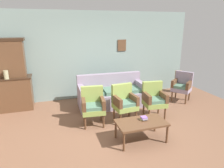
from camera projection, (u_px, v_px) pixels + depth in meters
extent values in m
plane|color=brown|center=(123.00, 135.00, 4.31)|extent=(7.68, 7.68, 0.00)
cube|color=gray|center=(94.00, 56.00, 6.33)|extent=(6.40, 0.06, 2.70)
cube|color=brown|center=(122.00, 45.00, 6.46)|extent=(0.28, 0.02, 0.36)
cube|color=brown|center=(11.00, 94.00, 5.52)|extent=(1.10, 0.52, 0.90)
cube|color=#342115|center=(9.00, 78.00, 5.39)|extent=(1.16, 0.55, 0.03)
cube|color=brown|center=(6.00, 59.00, 5.33)|extent=(0.90, 0.36, 0.95)
cube|color=#342115|center=(3.00, 39.00, 5.18)|extent=(0.99, 0.38, 0.08)
cylinder|color=tan|center=(6.00, 75.00, 5.19)|extent=(0.12, 0.12, 0.23)
cube|color=gray|center=(112.00, 99.00, 5.84)|extent=(1.95, 0.85, 0.42)
cube|color=gray|center=(109.00, 81.00, 6.01)|extent=(1.93, 0.21, 0.48)
cube|color=gray|center=(141.00, 86.00, 5.98)|extent=(0.18, 0.80, 0.24)
cube|color=gray|center=(82.00, 91.00, 5.51)|extent=(0.18, 0.80, 0.24)
cube|color=#4C705B|center=(131.00, 89.00, 5.88)|extent=(0.52, 0.57, 0.10)
cube|color=#4C705B|center=(113.00, 91.00, 5.73)|extent=(0.52, 0.57, 0.10)
cube|color=#4C705B|center=(93.00, 93.00, 5.58)|extent=(0.52, 0.57, 0.10)
cube|color=#849947|center=(93.00, 110.00, 4.67)|extent=(0.57, 0.53, 0.12)
cube|color=#4C705B|center=(93.00, 107.00, 4.63)|extent=(0.48, 0.45, 0.10)
cube|color=#849947|center=(92.00, 95.00, 4.78)|extent=(0.53, 0.15, 0.46)
cube|color=brown|center=(103.00, 102.00, 4.66)|extent=(0.13, 0.49, 0.22)
cube|color=brown|center=(84.00, 104.00, 4.58)|extent=(0.13, 0.49, 0.22)
cylinder|color=brown|center=(104.00, 121.00, 4.59)|extent=(0.04, 0.04, 0.32)
cylinder|color=brown|center=(85.00, 123.00, 4.51)|extent=(0.04, 0.04, 0.32)
cylinder|color=brown|center=(101.00, 114.00, 4.95)|extent=(0.04, 0.04, 0.32)
cylinder|color=brown|center=(84.00, 116.00, 4.87)|extent=(0.04, 0.04, 0.32)
cube|color=#849947|center=(125.00, 107.00, 4.86)|extent=(0.56, 0.53, 0.12)
cube|color=#4C705B|center=(126.00, 103.00, 4.82)|extent=(0.48, 0.45, 0.10)
cube|color=#849947|center=(122.00, 93.00, 4.95)|extent=(0.53, 0.15, 0.46)
cube|color=brown|center=(133.00, 99.00, 4.90)|extent=(0.13, 0.49, 0.22)
cube|color=brown|center=(117.00, 101.00, 4.73)|extent=(0.13, 0.49, 0.22)
cylinder|color=brown|center=(136.00, 116.00, 4.83)|extent=(0.04, 0.04, 0.32)
cylinder|color=brown|center=(121.00, 120.00, 4.68)|extent=(0.04, 0.04, 0.32)
cylinder|color=brown|center=(129.00, 111.00, 5.17)|extent=(0.04, 0.04, 0.32)
cylinder|color=brown|center=(114.00, 113.00, 5.01)|extent=(0.04, 0.04, 0.32)
cube|color=#849947|center=(155.00, 103.00, 5.06)|extent=(0.57, 0.53, 0.12)
cube|color=#4C705B|center=(155.00, 100.00, 5.02)|extent=(0.48, 0.45, 0.10)
cube|color=#849947|center=(152.00, 90.00, 5.17)|extent=(0.53, 0.15, 0.46)
cube|color=brown|center=(163.00, 96.00, 5.05)|extent=(0.13, 0.49, 0.22)
cube|color=brown|center=(147.00, 98.00, 4.97)|extent=(0.13, 0.49, 0.22)
cylinder|color=brown|center=(165.00, 114.00, 4.99)|extent=(0.04, 0.04, 0.32)
cylinder|color=brown|center=(149.00, 115.00, 4.90)|extent=(0.04, 0.04, 0.32)
cylinder|color=brown|center=(159.00, 108.00, 5.34)|extent=(0.04, 0.04, 0.32)
cylinder|color=brown|center=(144.00, 109.00, 5.26)|extent=(0.04, 0.04, 0.32)
cube|color=gray|center=(181.00, 89.00, 6.17)|extent=(0.70, 0.70, 0.12)
cube|color=#4C705B|center=(181.00, 87.00, 6.13)|extent=(0.59, 0.60, 0.10)
cube|color=gray|center=(184.00, 79.00, 6.24)|extent=(0.40, 0.47, 0.46)
cube|color=brown|center=(189.00, 85.00, 6.00)|extent=(0.43, 0.36, 0.22)
cube|color=brown|center=(175.00, 83.00, 6.24)|extent=(0.43, 0.36, 0.22)
cylinder|color=brown|center=(186.00, 99.00, 5.97)|extent=(0.04, 0.04, 0.32)
cylinder|color=brown|center=(172.00, 96.00, 6.20)|extent=(0.04, 0.04, 0.32)
cylinder|color=brown|center=(189.00, 96.00, 6.27)|extent=(0.04, 0.04, 0.32)
cylinder|color=brown|center=(176.00, 93.00, 6.50)|extent=(0.04, 0.04, 0.32)
cube|color=brown|center=(141.00, 123.00, 4.02)|extent=(1.00, 0.56, 0.04)
cylinder|color=brown|center=(116.00, 130.00, 4.17)|extent=(0.04, 0.04, 0.38)
cylinder|color=brown|center=(155.00, 123.00, 4.43)|extent=(0.04, 0.04, 0.38)
cylinder|color=brown|center=(124.00, 142.00, 3.73)|extent=(0.04, 0.04, 0.38)
cylinder|color=brown|center=(167.00, 134.00, 3.99)|extent=(0.04, 0.04, 0.38)
cube|color=#999D5C|center=(143.00, 119.00, 4.09)|extent=(0.13, 0.08, 0.02)
cube|color=gray|center=(144.00, 119.00, 4.07)|extent=(0.11, 0.10, 0.03)
cube|color=#7F59A7|center=(144.00, 117.00, 4.07)|extent=(0.12, 0.11, 0.03)
cylinder|color=brown|center=(178.00, 82.00, 6.99)|extent=(0.25, 0.25, 0.76)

